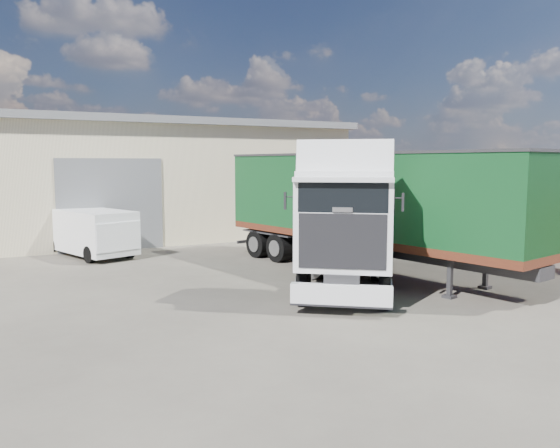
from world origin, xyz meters
name	(u,v)px	position (x,y,z in m)	size (l,w,h in m)	color
ground	(267,302)	(0.00, 0.00, 0.00)	(120.00, 120.00, 0.00)	black
brick_boundary_wall	(447,213)	(11.50, 6.00, 1.25)	(0.35, 26.00, 2.50)	maroon
tractor_unit	(346,232)	(2.07, -0.37, 1.66)	(5.22, 5.95, 3.94)	black
box_trailer	(366,200)	(4.37, 2.05, 2.27)	(4.74, 11.47, 3.73)	#2D2D30
panel_van	(92,232)	(-2.86, 8.96, 0.88)	(2.97, 4.49, 1.70)	black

